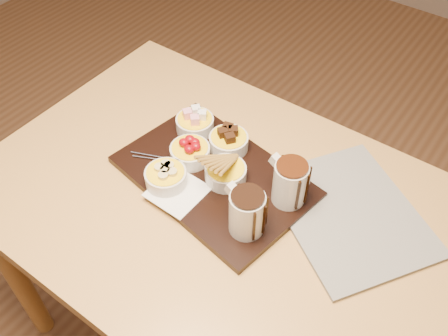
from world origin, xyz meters
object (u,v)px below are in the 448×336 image
Objects in this scene: bowl_strawberries at (190,153)px; newspaper at (349,214)px; dining_table at (226,226)px; pitcher_milk_chocolate at (290,183)px; pitcher_dark_chocolate at (247,213)px; serving_board at (214,177)px.

bowl_strawberries reaches higher than newspaper.
newspaper is (0.25, 0.13, 0.10)m from dining_table.
pitcher_milk_chocolate is at bearing 7.03° from bowl_strawberries.
pitcher_dark_chocolate is 0.13m from pitcher_milk_chocolate.
pitcher_dark_chocolate reaches higher than newspaper.
pitcher_dark_chocolate is at bearing -19.98° from serving_board.
bowl_strawberries is 0.27× the size of newspaper.
newspaper is at bearing 12.40° from bowl_strawberries.
serving_board reaches higher than dining_table.
newspaper is at bearing 57.10° from pitcher_dark_chocolate.
dining_table is 0.30m from newspaper.
pitcher_milk_chocolate is at bearing 21.80° from serving_board.
pitcher_dark_chocolate is (0.15, -0.09, 0.06)m from serving_board.
newspaper reaches higher than dining_table.
pitcher_dark_chocolate is at bearing -94.40° from pitcher_milk_chocolate.
dining_table is at bearing -118.94° from newspaper.
serving_board is 1.26× the size of newspaper.
serving_board is 4.30× the size of pitcher_milk_chocolate.
serving_board reaches higher than newspaper.
pitcher_dark_chocolate is at bearing -27.95° from dining_table.
pitcher_milk_chocolate is 0.29× the size of newspaper.
pitcher_milk_chocolate is (0.26, 0.03, 0.03)m from bowl_strawberries.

